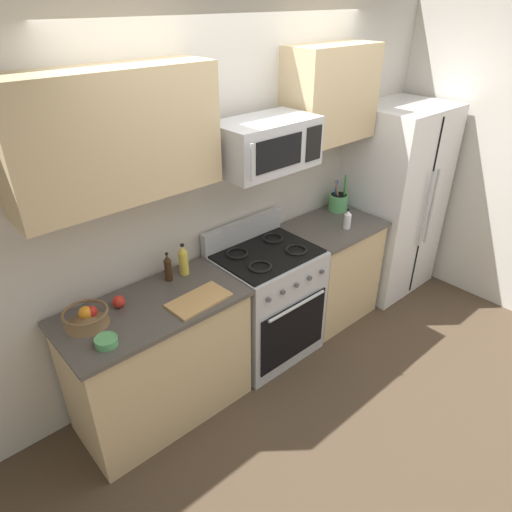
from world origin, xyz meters
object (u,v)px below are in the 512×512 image
range_oven (266,302)px  refrigerator (392,201)px  bottle_vinegar (348,220)px  bottle_oil (183,260)px  microwave (265,144)px  fruit_basket (86,317)px  cutting_board (199,300)px  apple_loose (119,302)px  utensil_crock (338,202)px  bottle_soy (168,268)px  prep_bowl (106,341)px

range_oven → refrigerator: size_ratio=0.61×
bottle_vinegar → bottle_oil: bearing=167.8°
refrigerator → microwave: 1.82m
fruit_basket → cutting_board: fruit_basket is taller
apple_loose → bottle_vinegar: 1.95m
refrigerator → apple_loose: size_ratio=22.58×
range_oven → utensil_crock: bearing=9.4°
utensil_crock → bottle_soy: bearing=179.6°
bottle_oil → bottle_soy: 0.12m
range_oven → bottle_vinegar: bearing=-8.7°
cutting_board → bottle_vinegar: bearing=1.4°
refrigerator → bottle_oil: bearing=174.9°
prep_bowl → bottle_oil: bearing=24.5°
prep_bowl → range_oven: bearing=6.7°
range_oven → microwave: 1.26m
apple_loose → fruit_basket: bearing=-172.0°
range_oven → prep_bowl: 1.44m
utensil_crock → bottle_vinegar: (-0.23, -0.29, -0.00)m
utensil_crock → bottle_soy: (-1.76, 0.01, 0.01)m
utensil_crock → fruit_basket: 2.38m
refrigerator → fruit_basket: (-2.97, 0.11, 0.07)m
bottle_oil → utensil_crock: bearing=-0.4°
refrigerator → bottle_oil: size_ratio=7.72×
microwave → bottle_soy: (-0.74, 0.15, -0.73)m
refrigerator → bottle_oil: 2.24m
refrigerator → utensil_crock: refrigerator is taller
microwave → fruit_basket: size_ratio=2.65×
microwave → apple_loose: 1.39m
utensil_crock → apple_loose: size_ratio=4.38×
apple_loose → cutting_board: apple_loose is taller
microwave → cutting_board: 1.11m
prep_bowl → cutting_board: bearing=0.0°
apple_loose → bottle_oil: bearing=6.6°
fruit_basket → bottle_oil: size_ratio=1.15×
refrigerator → utensil_crock: bearing=162.3°
prep_bowl → fruit_basket: bearing=89.8°
microwave → bottle_oil: (-0.61, 0.16, -0.72)m
cutting_board → prep_bowl: prep_bowl is taller
refrigerator → bottle_vinegar: refrigerator is taller
apple_loose → prep_bowl: size_ratio=0.62×
apple_loose → bottle_oil: size_ratio=0.34×
refrigerator → utensil_crock: (-0.59, 0.19, 0.10)m
range_oven → fruit_basket: bearing=176.2°
microwave → bottle_vinegar: microwave is taller
range_oven → microwave: microwave is taller
fruit_basket → prep_bowl: (-0.00, -0.25, -0.03)m
bottle_oil → bottle_vinegar: size_ratio=1.32×
bottle_soy → prep_bowl: 0.71m
utensil_crock → cutting_board: bearing=-169.4°
range_oven → cutting_board: 0.87m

